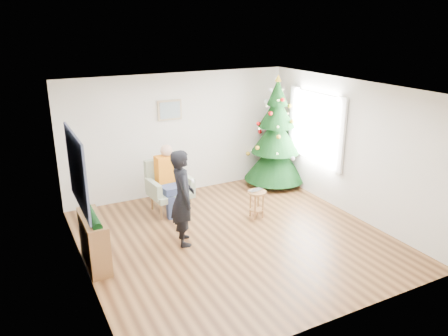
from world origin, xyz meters
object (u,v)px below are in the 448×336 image
console (94,241)px  stool (257,204)px  standing_man (183,198)px  christmas_tree (276,137)px  armchair (169,192)px

console → stool: bearing=6.1°
standing_man → stool: bearing=-67.9°
christmas_tree → standing_man: 3.39m
christmas_tree → armchair: bearing=-173.9°
christmas_tree → stool: 2.08m
christmas_tree → console: (-4.43, -1.68, -0.73)m
christmas_tree → console: bearing=-159.3°
stool → armchair: armchair is taller
armchair → standing_man: size_ratio=0.62×
christmas_tree → standing_man: bearing=-150.7°
armchair → console: 2.23m
stool → standing_man: (-1.63, -0.29, 0.55)m
stool → standing_man: 1.74m
armchair → standing_man: 1.45m
christmas_tree → stool: size_ratio=4.71×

